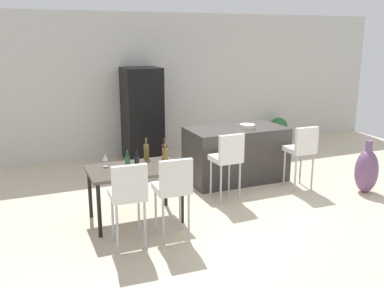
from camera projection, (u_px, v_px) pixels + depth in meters
ground_plane at (245, 195)px, 6.73m from camera, size 10.00×10.00×0.00m
back_wall at (176, 83)px, 9.10m from camera, size 10.00×0.12×2.90m
kitchen_island at (236, 154)px, 7.34m from camera, size 1.66×0.89×0.92m
bar_chair_left at (228, 156)px, 6.32m from camera, size 0.42×0.42×1.05m
bar_chair_middle at (302, 148)px, 6.82m from camera, size 0.41×0.41×1.05m
dining_table at (135, 173)px, 5.65m from camera, size 1.21×0.78×0.74m
dining_chair_near at (128, 192)px, 4.87m from camera, size 0.42×0.42×1.05m
dining_chair_far at (173, 186)px, 5.07m from camera, size 0.41×0.41×1.05m
wine_bottle_end at (165, 158)px, 5.62m from camera, size 0.07×0.07×0.32m
wine_bottle_near at (128, 165)px, 5.37m from camera, size 0.06×0.06×0.30m
wine_bottle_middle at (137, 165)px, 5.34m from camera, size 0.06×0.06×0.32m
wine_bottle_far at (165, 152)px, 5.99m from camera, size 0.08×0.08×0.30m
wine_bottle_corner at (146, 151)px, 5.99m from camera, size 0.07×0.07×0.31m
wine_glass_left at (105, 158)px, 5.66m from camera, size 0.07×0.07×0.17m
wine_glass_right at (171, 162)px, 5.47m from camera, size 0.07×0.07×0.17m
wine_glass_inner at (164, 154)px, 5.85m from camera, size 0.07×0.07×0.17m
refrigerator at (142, 114)px, 8.50m from camera, size 0.72×0.68×1.84m
fruit_bowl at (247, 126)px, 7.18m from camera, size 0.26×0.26×0.07m
floor_vase at (366, 171)px, 6.76m from camera, size 0.36×0.36×0.85m
potted_plant at (278, 128)px, 9.83m from camera, size 0.42×0.42×0.62m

